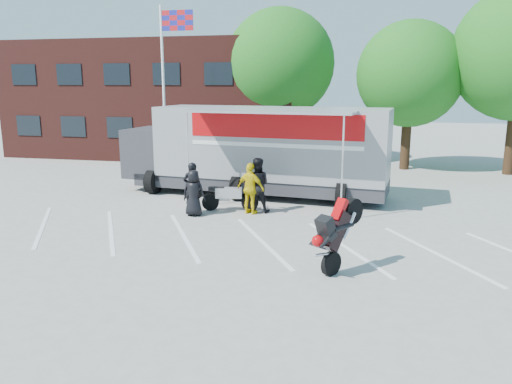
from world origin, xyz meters
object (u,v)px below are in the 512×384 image
at_px(flagpole, 168,71).
at_px(spectator_leather_c, 257,185).
at_px(tree_left, 280,64).
at_px(spectator_leather_b, 193,188).
at_px(transporter_truck, 259,195).
at_px(tree_mid, 410,74).
at_px(spectator_hivis, 251,189).
at_px(spectator_leather_a, 194,193).
at_px(parked_motorcycle, 230,211).
at_px(stunt_bike_rider, 347,268).

bearing_deg(flagpole, spectator_leather_c, -45.93).
relative_size(tree_left, spectator_leather_c, 4.43).
bearing_deg(spectator_leather_b, transporter_truck, -124.85).
height_order(flagpole, tree_mid, flagpole).
xyz_separation_m(spectator_leather_b, spectator_hivis, (2.01, 0.34, -0.00)).
relative_size(flagpole, spectator_leather_a, 4.99).
bearing_deg(spectator_leather_a, transporter_truck, -115.11).
bearing_deg(spectator_leather_c, spectator_leather_a, 16.15).
relative_size(tree_left, spectator_leather_a, 5.39).
height_order(parked_motorcycle, spectator_leather_b, spectator_leather_b).
height_order(tree_left, spectator_hivis, tree_left).
distance_m(spectator_leather_a, spectator_hivis, 1.97).
height_order(flagpole, spectator_leather_c, flagpole).
height_order(tree_mid, parked_motorcycle, tree_mid).
bearing_deg(stunt_bike_rider, tree_left, 140.41).
bearing_deg(stunt_bike_rider, parked_motorcycle, 166.28).
distance_m(tree_left, spectator_leather_c, 12.67).
bearing_deg(tree_left, tree_mid, -8.13).
distance_m(tree_left, stunt_bike_rider, 18.18).
relative_size(transporter_truck, parked_motorcycle, 5.40).
height_order(transporter_truck, stunt_bike_rider, transporter_truck).
bearing_deg(stunt_bike_rider, spectator_leather_b, 176.87).
distance_m(transporter_truck, parked_motorcycle, 2.73).
bearing_deg(spectator_leather_c, tree_mid, -127.28).
height_order(flagpole, stunt_bike_rider, flagpole).
relative_size(transporter_truck, spectator_leather_a, 6.99).
xyz_separation_m(stunt_bike_rider, spectator_leather_b, (-5.56, 4.31, 0.91)).
distance_m(flagpole, spectator_leather_a, 8.68).
bearing_deg(tree_left, transporter_truck, -84.95).
bearing_deg(parked_motorcycle, spectator_leather_b, 106.83).
bearing_deg(spectator_hivis, stunt_bike_rider, 145.54).
height_order(tree_left, parked_motorcycle, tree_left).
height_order(transporter_truck, spectator_leather_a, transporter_truck).
bearing_deg(spectator_leather_a, tree_mid, -126.16).
relative_size(flagpole, spectator_leather_b, 4.42).
distance_m(spectator_leather_b, spectator_leather_c, 2.25).
height_order(transporter_truck, spectator_hivis, spectator_hivis).
distance_m(flagpole, parked_motorcycle, 8.91).
xyz_separation_m(flagpole, spectator_leather_a, (3.55, -6.69, -4.25)).
height_order(tree_left, spectator_leather_a, tree_left).
bearing_deg(tree_left, spectator_leather_c, -83.65).
xyz_separation_m(stunt_bike_rider, spectator_leather_c, (-3.40, 4.92, 0.97)).
bearing_deg(parked_motorcycle, spectator_leather_c, -100.17).
xyz_separation_m(tree_mid, spectator_leather_c, (-5.69, -10.73, -3.97)).
distance_m(spectator_leather_a, spectator_leather_c, 2.22).
bearing_deg(spectator_leather_b, tree_left, -102.21).
bearing_deg(stunt_bike_rider, transporter_truck, 151.81).
bearing_deg(parked_motorcycle, spectator_hivis, -118.89).
xyz_separation_m(tree_left, parked_motorcycle, (0.33, -11.74, -5.57)).
bearing_deg(spectator_leather_a, parked_motorcycle, -140.07).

